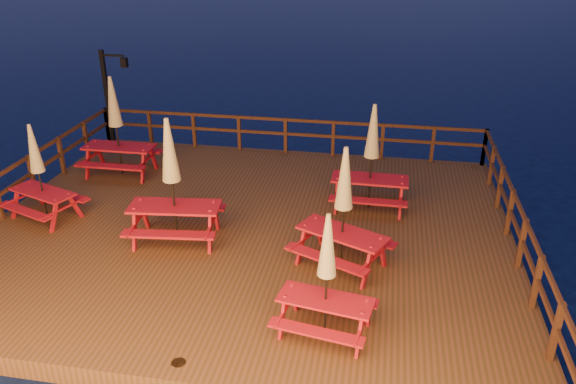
% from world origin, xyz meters
% --- Properties ---
extents(ground, '(500.00, 500.00, 0.00)m').
position_xyz_m(ground, '(0.00, 0.00, 0.00)').
color(ground, black).
rests_on(ground, ground).
extents(deck, '(12.00, 10.00, 0.40)m').
position_xyz_m(deck, '(0.00, 0.00, 0.20)').
color(deck, '#432F15').
rests_on(deck, ground).
extents(deck_piles, '(11.44, 9.44, 1.40)m').
position_xyz_m(deck_piles, '(0.00, 0.00, -0.30)').
color(deck_piles, '#351A10').
rests_on(deck_piles, ground).
extents(railing, '(11.80, 9.75, 1.10)m').
position_xyz_m(railing, '(0.00, 1.78, 1.16)').
color(railing, '#351A10').
rests_on(railing, deck).
extents(lamp_post, '(0.85, 0.18, 3.00)m').
position_xyz_m(lamp_post, '(-5.39, 4.55, 2.20)').
color(lamp_post, black).
rests_on(lamp_post, deck).
extents(picnic_table_0, '(2.27, 2.11, 2.59)m').
position_xyz_m(picnic_table_0, '(2.29, -1.27, 1.74)').
color(picnic_table_0, maroon).
rests_on(picnic_table_0, deck).
extents(picnic_table_1, '(1.99, 1.82, 2.34)m').
position_xyz_m(picnic_table_1, '(-4.84, -0.42, 1.61)').
color(picnic_table_1, maroon).
rests_on(picnic_table_1, deck).
extents(picnic_table_2, '(1.79, 1.56, 2.28)m').
position_xyz_m(picnic_table_2, '(2.21, -3.43, 1.58)').
color(picnic_table_2, maroon).
rests_on(picnic_table_2, deck).
extents(picnic_table_3, '(1.95, 1.61, 2.77)m').
position_xyz_m(picnic_table_3, '(-4.24, 2.39, 1.84)').
color(picnic_table_3, maroon).
rests_on(picnic_table_3, deck).
extents(picnic_table_4, '(2.14, 1.84, 2.81)m').
position_xyz_m(picnic_table_4, '(-1.40, -0.87, 1.86)').
color(picnic_table_4, maroon).
rests_on(picnic_table_4, deck).
extents(picnic_table_5, '(1.86, 1.54, 2.64)m').
position_xyz_m(picnic_table_5, '(2.71, 1.49, 1.77)').
color(picnic_table_5, maroon).
rests_on(picnic_table_5, deck).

